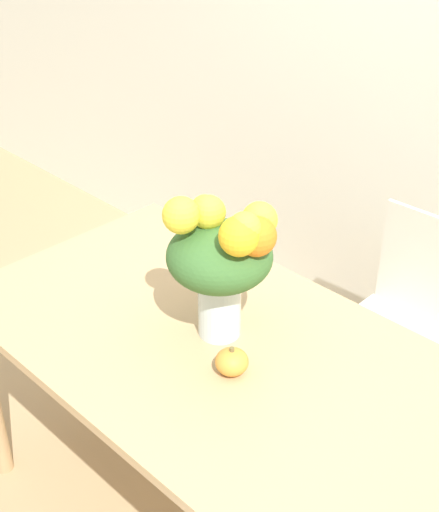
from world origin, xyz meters
The scene contains 4 objects.
dining_table centered at (0.00, 0.00, 0.67)m, with size 1.58×0.87×0.76m.
flower_vase centered at (-0.03, 0.04, 1.02)m, with size 0.34×0.29×0.43m.
pumpkin centered at (0.10, -0.06, 0.80)m, with size 0.09×0.09×0.08m.
dining_chair_near_window centered at (0.13, 0.79, 0.46)m, with size 0.43×0.43×0.86m.
Camera 1 is at (1.11, -1.11, 2.00)m, focal length 50.00 mm.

